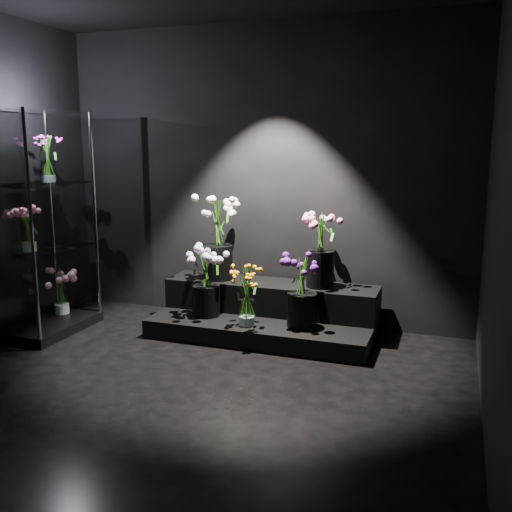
% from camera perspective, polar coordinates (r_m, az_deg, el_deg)
% --- Properties ---
extents(floor, '(4.00, 4.00, 0.00)m').
position_cam_1_polar(floor, '(4.00, -9.08, -14.19)').
color(floor, black).
rests_on(floor, ground).
extents(wall_back, '(4.00, 0.00, 4.00)m').
position_cam_1_polar(wall_back, '(5.46, 0.57, 8.01)').
color(wall_back, black).
rests_on(wall_back, floor).
extents(wall_right, '(0.00, 4.00, 4.00)m').
position_cam_1_polar(wall_right, '(3.18, 23.72, 4.76)').
color(wall_right, black).
rests_on(wall_right, floor).
extents(display_riser, '(1.98, 0.88, 0.44)m').
position_cam_1_polar(display_riser, '(5.24, 1.09, -5.68)').
color(display_riser, black).
rests_on(display_riser, floor).
extents(display_case, '(0.54, 0.90, 1.98)m').
position_cam_1_polar(display_case, '(5.44, -20.54, 2.96)').
color(display_case, black).
rests_on(display_case, floor).
extents(bouquet_orange_bells, '(0.25, 0.25, 0.52)m').
position_cam_1_polar(bouquet_orange_bells, '(4.87, -0.94, -3.97)').
color(bouquet_orange_bells, white).
rests_on(bouquet_orange_bells, display_riser).
extents(bouquet_lilac, '(0.41, 0.41, 0.63)m').
position_cam_1_polar(bouquet_lilac, '(5.14, -5.02, -2.05)').
color(bouquet_lilac, black).
rests_on(bouquet_lilac, display_riser).
extents(bouquet_purple, '(0.33, 0.33, 0.60)m').
position_cam_1_polar(bouquet_purple, '(4.83, 4.65, -3.39)').
color(bouquet_purple, black).
rests_on(bouquet_purple, display_riser).
extents(bouquet_cream_roses, '(0.37, 0.37, 0.79)m').
position_cam_1_polar(bouquet_cream_roses, '(5.35, -3.87, 2.23)').
color(bouquet_cream_roses, black).
rests_on(bouquet_cream_roses, display_riser).
extents(bouquet_pink_roses, '(0.38, 0.38, 0.67)m').
position_cam_1_polar(bouquet_pink_roses, '(5.07, 6.49, 1.24)').
color(bouquet_pink_roses, black).
rests_on(bouquet_pink_roses, display_riser).
extents(bouquet_case_pink, '(0.35, 0.35, 0.41)m').
position_cam_1_polar(bouquet_case_pink, '(5.34, -21.84, 2.74)').
color(bouquet_case_pink, white).
rests_on(bouquet_case_pink, display_case).
extents(bouquet_case_magenta, '(0.26, 0.26, 0.41)m').
position_cam_1_polar(bouquet_case_magenta, '(5.49, -20.13, 9.13)').
color(bouquet_case_magenta, white).
rests_on(bouquet_case_magenta, display_case).
extents(bouquet_case_base_pink, '(0.32, 0.32, 0.44)m').
position_cam_1_polar(bouquet_case_base_pink, '(5.77, -18.95, -3.20)').
color(bouquet_case_base_pink, white).
rests_on(bouquet_case_base_pink, display_case).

